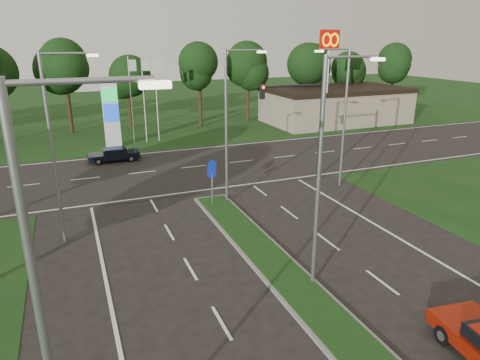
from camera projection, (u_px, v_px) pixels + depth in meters
name	position (u px, v px, depth m)	size (l,w,h in m)	color
verge_far	(125.00, 110.00, 60.27)	(160.00, 50.00, 0.02)	black
cross_road	(181.00, 168.00, 33.00)	(160.00, 12.00, 0.02)	black
median_kerb	(322.00, 315.00, 15.38)	(2.00, 26.00, 0.12)	slate
commercial_building	(335.00, 105.00, 50.78)	(16.00, 9.00, 4.00)	gray
streetlight_median_near	(324.00, 164.00, 15.92)	(2.53, 0.22, 9.00)	gray
streetlight_median_far	(229.00, 119.00, 24.72)	(2.53, 0.22, 9.00)	gray
streetlight_left_near	(52.00, 310.00, 7.33)	(2.53, 0.22, 9.00)	gray
streetlight_left_far	(56.00, 140.00, 19.65)	(2.53, 0.22, 9.00)	gray
streetlight_right_far	(343.00, 111.00, 27.51)	(2.53, 0.22, 9.00)	gray
traffic_signal	(305.00, 115.00, 28.82)	(5.10, 0.42, 7.00)	black
median_signs	(212.00, 175.00, 25.77)	(1.16, 1.76, 2.38)	gray
gas_pylon	(113.00, 112.00, 38.61)	(5.80, 1.26, 8.00)	silver
mcdonalds_sign	(329.00, 54.00, 43.93)	(2.20, 0.47, 10.40)	silver
treeline_far	(141.00, 66.00, 44.91)	(6.00, 6.00, 9.90)	black
navy_sedan	(114.00, 154.00, 34.72)	(3.98, 1.66, 1.09)	black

